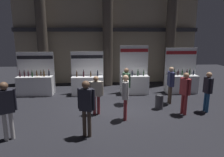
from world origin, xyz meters
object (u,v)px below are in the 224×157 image
visitor_7 (125,94)px  visitor_2 (171,82)px  exhibitor_booth_0 (36,84)px  visitor_5 (6,105)px  trash_bin (159,102)px  visitor_3 (86,103)px  visitor_0 (96,92)px  exhibitor_booth_1 (88,84)px  visitor_6 (126,82)px  exhibitor_booth_2 (134,82)px  visitor_1 (208,89)px  exhibitor_booth_3 (181,82)px  visitor_4 (185,90)px

visitor_7 → visitor_2: bearing=-42.6°
exhibitor_booth_0 → visitor_5: exhibitor_booth_0 is taller
trash_bin → visitor_3: (-3.02, -2.23, 0.79)m
exhibitor_booth_0 → visitor_0: bearing=-41.6°
trash_bin → visitor_5: visitor_5 is taller
visitor_3 → visitor_5: size_ratio=0.99×
exhibitor_booth_0 → visitor_7: 5.60m
exhibitor_booth_1 → visitor_3: bearing=-87.5°
exhibitor_booth_1 → visitor_6: 2.53m
trash_bin → visitor_7: (-1.63, -1.04, 0.72)m
exhibitor_booth_2 → visitor_1: (2.54, -2.84, 0.37)m
exhibitor_booth_3 → exhibitor_booth_1: bearing=179.7°
visitor_0 → visitor_1: 4.59m
visitor_7 → exhibitor_booth_3: bearing=-35.3°
trash_bin → visitor_1: size_ratio=0.37×
exhibitor_booth_0 → visitor_1: size_ratio=1.33×
exhibitor_booth_1 → visitor_1: (5.08, -2.85, 0.41)m
exhibitor_booth_1 → visitor_0: bearing=-80.0°
exhibitor_booth_1 → visitor_3: 4.65m
visitor_0 → visitor_3: 1.86m
visitor_6 → visitor_7: 1.78m
visitor_5 → visitor_6: size_ratio=1.09×
exhibitor_booth_3 → trash_bin: exhibitor_booth_3 is taller
visitor_2 → visitor_7: size_ratio=1.00×
visitor_2 → visitor_6: size_ratio=1.03×
exhibitor_booth_1 → visitor_2: size_ratio=1.31×
exhibitor_booth_1 → visitor_6: (1.86, -1.66, 0.44)m
visitor_4 → visitor_6: 2.58m
visitor_1 → visitor_7: (-3.50, -0.57, 0.04)m
exhibitor_booth_3 → visitor_7: exhibitor_booth_3 is taller
exhibitor_booth_1 → visitor_2: (3.92, -1.71, 0.45)m
exhibitor_booth_3 → visitor_6: 3.70m
visitor_0 → visitor_2: 3.60m
visitor_3 → visitor_6: (1.66, 2.96, -0.08)m
visitor_2 → visitor_5: visitor_5 is taller
visitor_5 → visitor_7: visitor_5 is taller
visitor_6 → visitor_7: (-0.27, -1.76, 0.01)m
visitor_2 → visitor_4: bearing=-173.4°
exhibitor_booth_1 → visitor_0: 2.86m
exhibitor_booth_2 → exhibitor_booth_3: (2.62, -0.01, -0.02)m
visitor_0 → visitor_2: size_ratio=0.91×
visitor_5 → visitor_6: (4.06, 2.99, -0.10)m
exhibitor_booth_2 → visitor_5: size_ratio=1.41×
trash_bin → visitor_6: visitor_6 is taller
exhibitor_booth_1 → exhibitor_booth_2: size_ratio=0.88×
trash_bin → visitor_2: (0.71, 0.67, 0.73)m
visitor_6 → visitor_7: size_ratio=0.97×
exhibitor_booth_1 → visitor_3: size_ratio=1.25×
visitor_2 → visitor_0: bearing=109.5°
exhibitor_booth_0 → visitor_4: size_ratio=1.31×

